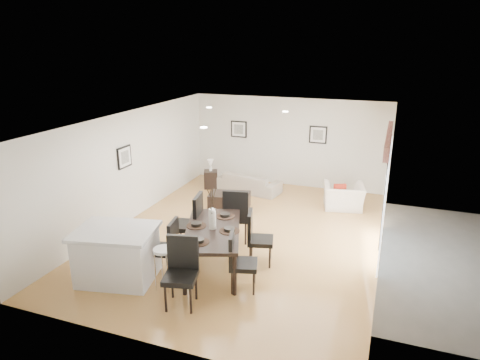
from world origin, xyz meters
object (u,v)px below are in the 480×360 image
(dining_chair_efar, at_px, (256,235))
(kitchen_island, at_px, (117,254))
(armchair, at_px, (343,197))
(dining_chair_wfar, at_px, (192,220))
(dining_chair_foot, at_px, (237,213))
(side_table, at_px, (211,179))
(sofa, at_px, (249,182))
(dining_table, at_px, (213,233))
(coffee_table, at_px, (229,201))
(dining_chair_wnear, at_px, (168,244))
(dining_chair_enear, at_px, (238,258))
(bar_stool, at_px, (164,254))
(dining_chair_head, at_px, (182,267))

(dining_chair_efar, height_order, kitchen_island, dining_chair_efar)
(armchair, height_order, dining_chair_wfar, dining_chair_wfar)
(dining_chair_foot, xyz_separation_m, side_table, (-2.06, 3.24, -0.43))
(sofa, bearing_deg, dining_table, 110.53)
(armchair, height_order, dining_chair_foot, dining_chair_foot)
(dining_table, distance_m, kitchen_island, 1.82)
(dining_table, bearing_deg, coffee_table, 86.26)
(dining_table, xyz_separation_m, dining_chair_wnear, (-0.72, -0.49, -0.14))
(armchair, distance_m, dining_chair_foot, 3.50)
(sofa, height_order, kitchen_island, kitchen_island)
(dining_table, bearing_deg, dining_chair_foot, 69.56)
(dining_chair_enear, bearing_deg, coffee_table, 7.70)
(sofa, relative_size, coffee_table, 1.75)
(dining_chair_wnear, height_order, bar_stool, dining_chair_wnear)
(dining_chair_efar, distance_m, side_table, 4.88)
(dining_chair_head, bearing_deg, bar_stool, 137.92)
(dining_chair_foot, bearing_deg, side_table, -69.24)
(armchair, xyz_separation_m, kitchen_island, (-3.50, -5.10, 0.17))
(sofa, bearing_deg, kitchen_island, 93.29)
(coffee_table, height_order, side_table, side_table)
(dining_chair_efar, xyz_separation_m, bar_stool, (-1.23, -1.47, 0.07))
(coffee_table, relative_size, side_table, 2.01)
(sofa, bearing_deg, bar_stool, 103.51)
(dining_chair_head, height_order, bar_stool, dining_chair_head)
(dining_chair_efar, height_order, dining_chair_head, dining_chair_head)
(armchair, bearing_deg, dining_chair_foot, 43.54)
(side_table, xyz_separation_m, kitchen_island, (0.53, -5.48, 0.24))
(dining_table, xyz_separation_m, kitchen_island, (-1.51, -0.99, -0.25))
(dining_chair_wnear, relative_size, dining_chair_wfar, 0.87)
(kitchen_island, height_order, bar_stool, kitchen_island)
(kitchen_island, bearing_deg, bar_stool, -11.78)
(dining_chair_enear, height_order, dining_chair_head, dining_chair_head)
(dining_chair_wfar, xyz_separation_m, dining_chair_enear, (1.43, -1.06, -0.10))
(dining_chair_wfar, xyz_separation_m, kitchen_island, (-0.81, -1.52, -0.20))
(dining_chair_wnear, height_order, side_table, dining_chair_wnear)
(dining_chair_wnear, distance_m, dining_chair_foot, 1.89)
(dining_chair_wnear, bearing_deg, sofa, 171.50)
(dining_table, relative_size, side_table, 4.20)
(dining_chair_foot, height_order, coffee_table, dining_chair_foot)
(dining_table, bearing_deg, sofa, 80.81)
(dining_chair_head, bearing_deg, side_table, 95.66)
(dining_chair_wfar, bearing_deg, bar_stool, -3.43)
(dining_chair_enear, bearing_deg, dining_chair_wnear, 72.24)
(dining_chair_efar, distance_m, kitchen_island, 2.67)
(side_table, bearing_deg, dining_chair_foot, -57.61)
(dining_chair_foot, bearing_deg, armchair, -136.10)
(dining_chair_foot, xyz_separation_m, bar_stool, (-0.54, -2.24, -0.01))
(sofa, bearing_deg, dining_chair_head, 108.12)
(dining_chair_enear, distance_m, bar_stool, 1.32)
(dining_chair_wnear, distance_m, coffee_table, 3.57)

